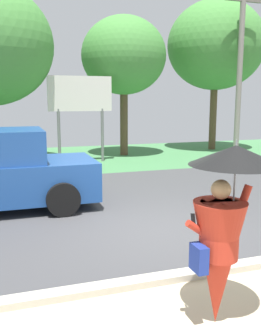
{
  "coord_description": "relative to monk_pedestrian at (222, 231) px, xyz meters",
  "views": [
    {
      "loc": [
        -2.84,
        -6.57,
        2.55
      ],
      "look_at": [
        -0.32,
        1.0,
        1.1
      ],
      "focal_mm": 40.07,
      "sensor_mm": 36.0,
      "label": 1
    }
  ],
  "objects": [
    {
      "name": "tree_right_mid",
      "position": [
        8.0,
        13.76,
        4.12
      ],
      "size": [
        4.84,
        4.84,
        7.45
      ],
      "color": "brown",
      "rests_on": "ground_plane"
    },
    {
      "name": "ground_plane",
      "position": [
        0.6,
        6.05,
        -1.16
      ],
      "size": [
        40.0,
        22.0,
        0.2
      ],
      "color": "#424244"
    },
    {
      "name": "monk_pedestrian",
      "position": [
        0.0,
        0.0,
        0.0
      ],
      "size": [
        1.09,
        1.03,
        2.13
      ],
      "rotation": [
        0.0,
        0.0,
        0.29
      ],
      "color": "#B22D1E",
      "rests_on": "ground_plane"
    },
    {
      "name": "roadside_billboard",
      "position": [
        0.69,
        11.79,
        1.43
      ],
      "size": [
        2.6,
        0.12,
        3.5
      ],
      "color": "slate",
      "rests_on": "ground_plane"
    },
    {
      "name": "tree_right_far",
      "position": [
        2.99,
        13.24,
        3.38
      ],
      "size": [
        3.82,
        3.82,
        6.25
      ],
      "color": "brown",
      "rests_on": "ground_plane"
    },
    {
      "name": "utility_pole",
      "position": [
        7.62,
        11.04,
        2.72
      ],
      "size": [
        1.8,
        0.24,
        7.32
      ],
      "color": "gray",
      "rests_on": "ground_plane"
    }
  ]
}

